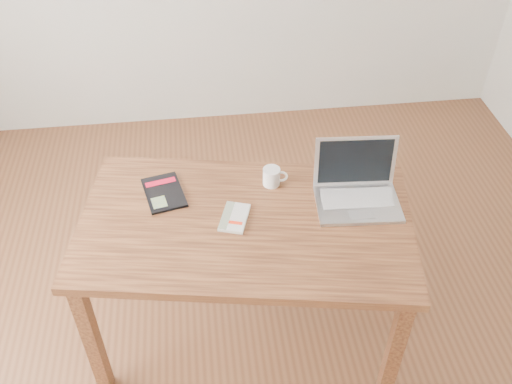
{
  "coord_description": "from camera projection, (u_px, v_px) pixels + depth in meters",
  "views": [
    {
      "loc": [
        -0.18,
        -1.54,
        2.37
      ],
      "look_at": [
        0.03,
        0.17,
        0.85
      ],
      "focal_mm": 40.0,
      "sensor_mm": 36.0,
      "label": 1
    }
  ],
  "objects": [
    {
      "name": "desk",
      "position": [
        246.0,
        236.0,
        2.37
      ],
      "size": [
        1.47,
        1.0,
        0.75
      ],
      "rotation": [
        0.0,
        0.0,
        -0.18
      ],
      "color": "#5B321B",
      "rests_on": "ground"
    },
    {
      "name": "room",
      "position": [
        232.0,
        112.0,
        1.83
      ],
      "size": [
        4.04,
        4.04,
        2.7
      ],
      "color": "brown",
      "rests_on": "ground"
    },
    {
      "name": "laptop",
      "position": [
        357.0,
        188.0,
        2.39
      ],
      "size": [
        0.36,
        0.3,
        0.24
      ],
      "rotation": [
        0.0,
        0.0,
        -0.07
      ],
      "color": "silver",
      "rests_on": "desk"
    },
    {
      "name": "coffee_mug",
      "position": [
        272.0,
        176.0,
        2.46
      ],
      "size": [
        0.11,
        0.08,
        0.08
      ],
      "rotation": [
        0.0,
        0.0,
        -0.11
      ],
      "color": "white",
      "rests_on": "desk"
    },
    {
      "name": "black_guidebook",
      "position": [
        164.0,
        193.0,
        2.44
      ],
      "size": [
        0.2,
        0.26,
        0.01
      ],
      "rotation": [
        0.0,
        0.0,
        0.22
      ],
      "color": "black",
      "rests_on": "desk"
    },
    {
      "name": "white_guidebook",
      "position": [
        234.0,
        217.0,
        2.32
      ],
      "size": [
        0.15,
        0.19,
        0.01
      ],
      "rotation": [
        0.0,
        0.0,
        -0.31
      ],
      "color": "beige",
      "rests_on": "desk"
    }
  ]
}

